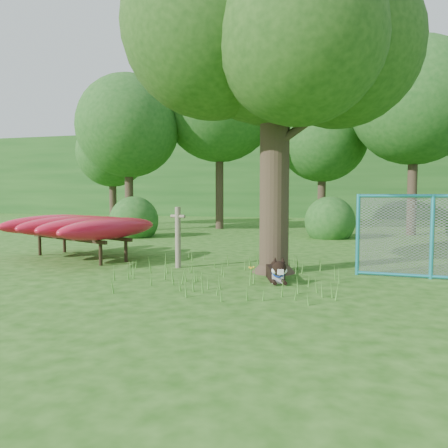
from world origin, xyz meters
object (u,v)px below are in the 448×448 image
(husky_dog, at_px, (277,272))
(fence_section, at_px, (432,237))
(oak_tree, at_px, (274,25))
(kayak_rack, at_px, (80,226))

(husky_dog, relative_size, fence_section, 0.40)
(oak_tree, relative_size, kayak_rack, 1.82)
(fence_section, bearing_deg, husky_dog, -156.22)
(oak_tree, height_order, husky_dog, oak_tree)
(husky_dog, distance_m, fence_section, 3.01)
(oak_tree, relative_size, fence_section, 2.70)
(oak_tree, xyz_separation_m, kayak_rack, (-4.87, 0.61, -4.12))
(kayak_rack, bearing_deg, husky_dog, 6.31)
(kayak_rack, xyz_separation_m, fence_section, (7.88, -0.54, -0.00))
(kayak_rack, height_order, fence_section, fence_section)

